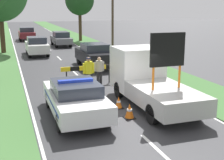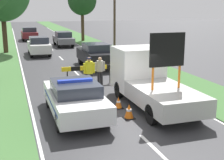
% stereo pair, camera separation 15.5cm
% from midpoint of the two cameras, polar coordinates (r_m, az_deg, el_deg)
% --- Properties ---
extents(ground_plane, '(160.00, 160.00, 0.00)m').
position_cam_midpoint_polar(ground_plane, '(12.33, 2.25, -6.84)').
color(ground_plane, '#333335').
extents(lane_markings, '(6.77, 69.49, 0.01)m').
position_cam_midpoint_polar(lane_markings, '(30.17, -10.27, 5.05)').
color(lane_markings, silver).
rests_on(lane_markings, ground).
extents(grass_verge_right, '(3.40, 120.00, 0.03)m').
position_cam_midpoint_polar(grass_verge_right, '(32.45, -1.54, 5.85)').
color(grass_verge_right, '#427038').
rests_on(grass_verge_right, ground).
extents(police_car, '(1.92, 4.67, 1.52)m').
position_cam_midpoint_polar(police_car, '(12.32, -6.44, -3.28)').
color(police_car, white).
rests_on(police_car, ground).
extents(work_truck, '(2.09, 5.76, 3.28)m').
position_cam_midpoint_polar(work_truck, '(13.94, 6.83, 0.27)').
color(work_truck, white).
rests_on(work_truck, ground).
extents(road_barrier, '(3.05, 0.08, 1.05)m').
position_cam_midpoint_polar(road_barrier, '(17.30, -3.96, 2.03)').
color(road_barrier, black).
rests_on(road_barrier, ground).
extents(police_officer, '(0.61, 0.39, 1.70)m').
position_cam_midpoint_polar(police_officer, '(16.18, -3.92, 1.76)').
color(police_officer, '#191E38').
rests_on(police_officer, ground).
extents(pedestrian_civilian, '(0.56, 0.36, 1.57)m').
position_cam_midpoint_polar(pedestrian_civilian, '(17.04, -1.95, 2.07)').
color(pedestrian_civilian, '#232326').
rests_on(pedestrian_civilian, ground).
extents(traffic_cone_near_police, '(0.46, 0.46, 0.64)m').
position_cam_midpoint_polar(traffic_cone_near_police, '(16.76, 1.69, -0.23)').
color(traffic_cone_near_police, black).
rests_on(traffic_cone_near_police, ground).
extents(traffic_cone_centre_front, '(0.36, 0.36, 0.50)m').
position_cam_midpoint_polar(traffic_cone_centre_front, '(19.19, 1.72, 1.30)').
color(traffic_cone_centre_front, black).
rests_on(traffic_cone_centre_front, ground).
extents(traffic_cone_near_truck, '(0.49, 0.49, 0.67)m').
position_cam_midpoint_polar(traffic_cone_near_truck, '(14.41, -2.84, -2.46)').
color(traffic_cone_near_truck, black).
rests_on(traffic_cone_near_truck, ground).
extents(traffic_cone_behind_barrier, '(0.36, 0.36, 0.51)m').
position_cam_midpoint_polar(traffic_cone_behind_barrier, '(13.32, 1.52, -4.14)').
color(traffic_cone_behind_barrier, black).
rests_on(traffic_cone_behind_barrier, ground).
extents(traffic_cone_lane_edge, '(0.42, 0.42, 0.59)m').
position_cam_midpoint_polar(traffic_cone_lane_edge, '(12.16, 3.49, -5.70)').
color(traffic_cone_lane_edge, black).
rests_on(traffic_cone_lane_edge, ground).
extents(queued_car_sedan_black, '(1.87, 4.54, 1.69)m').
position_cam_midpoint_polar(queued_car_sedan_black, '(22.30, -2.77, 4.66)').
color(queued_car_sedan_black, black).
rests_on(queued_car_sedan_black, ground).
extents(queued_car_van_white, '(1.77, 4.37, 1.62)m').
position_cam_midpoint_polar(queued_car_van_white, '(28.59, -13.06, 6.13)').
color(queued_car_van_white, silver).
rests_on(queued_car_van_white, ground).
extents(queued_car_suv_grey, '(1.73, 4.66, 1.56)m').
position_cam_midpoint_polar(queued_car_suv_grey, '(34.75, -8.77, 7.52)').
color(queued_car_suv_grey, slate).
rests_on(queued_car_suv_grey, ground).
extents(queued_car_wagon_maroon, '(1.91, 4.01, 1.65)m').
position_cam_midpoint_polar(queued_car_wagon_maroon, '(41.49, -14.77, 8.22)').
color(queued_car_wagon_maroon, maroon).
rests_on(queued_car_wagon_maroon, ground).
extents(roadside_tree_near_right, '(3.50, 3.50, 6.82)m').
position_cam_midpoint_polar(roadside_tree_near_right, '(39.36, -5.37, 14.31)').
color(roadside_tree_near_right, '#42301E').
rests_on(roadside_tree_near_right, ground).
extents(utility_pole, '(1.20, 0.20, 6.85)m').
position_cam_midpoint_polar(utility_pole, '(27.91, 0.63, 11.89)').
color(utility_pole, '#473828').
rests_on(utility_pole, ground).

